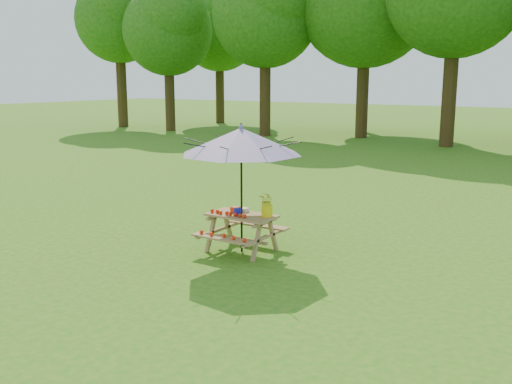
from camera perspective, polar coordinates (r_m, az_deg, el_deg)
The scene contains 5 objects.
picnic_table at distance 10.01m, azimuth -1.45°, elevation -4.16°, with size 1.20×1.32×0.67m.
patio_umbrella at distance 9.71m, azimuth -1.49°, elevation 5.11°, with size 2.62×2.62×2.25m.
produce_bins at distance 9.97m, azimuth -1.77°, elevation -1.88°, with size 0.31×0.43×0.13m.
tomatoes_row at distance 9.86m, azimuth -2.76°, elevation -2.14°, with size 0.77×0.13×0.07m, color red, non-canonical shape.
flower_bucket at distance 9.74m, azimuth 1.12°, elevation -1.17°, with size 0.29×0.26×0.42m.
Camera 1 is at (2.39, -3.82, 3.00)m, focal length 40.00 mm.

